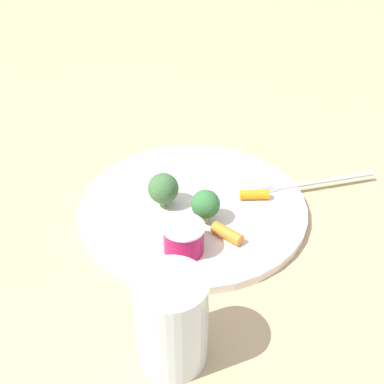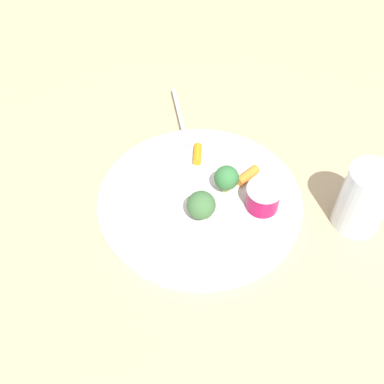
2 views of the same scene
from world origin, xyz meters
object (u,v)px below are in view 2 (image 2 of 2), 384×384
(sauce_cup, at_px, (263,198))
(carrot_stick_1, at_px, (248,175))
(plate, at_px, (200,199))
(broccoli_floret_0, at_px, (227,178))
(carrot_stick_0, at_px, (196,154))
(drinking_glass, at_px, (364,199))
(fork, at_px, (181,119))
(broccoli_floret_1, at_px, (204,205))

(sauce_cup, bearing_deg, carrot_stick_1, -74.99)
(plate, bearing_deg, broccoli_floret_0, -163.90)
(plate, relative_size, carrot_stick_0, 7.72)
(broccoli_floret_0, xyz_separation_m, carrot_stick_1, (-0.04, -0.02, -0.02))
(carrot_stick_1, bearing_deg, drinking_glass, 152.02)
(carrot_stick_0, distance_m, drinking_glass, 0.27)
(sauce_cup, bearing_deg, drinking_glass, 169.77)
(carrot_stick_0, relative_size, drinking_glass, 0.39)
(broccoli_floret_0, relative_size, fork, 0.26)
(broccoli_floret_0, bearing_deg, carrot_stick_1, -148.02)
(sauce_cup, distance_m, drinking_glass, 0.14)
(sauce_cup, xyz_separation_m, drinking_glass, (-0.14, 0.02, 0.02))
(carrot_stick_0, distance_m, fork, 0.10)
(broccoli_floret_0, bearing_deg, fork, -68.62)
(sauce_cup, relative_size, carrot_stick_1, 1.24)
(drinking_glass, bearing_deg, broccoli_floret_1, -1.63)
(sauce_cup, bearing_deg, plate, -13.16)
(broccoli_floret_0, bearing_deg, drinking_glass, 162.89)
(sauce_cup, xyz_separation_m, fork, (0.12, -0.20, -0.02))
(fork, height_order, drinking_glass, drinking_glass)
(sauce_cup, relative_size, fork, 0.28)
(broccoli_floret_0, distance_m, fork, 0.18)
(broccoli_floret_0, height_order, fork, broccoli_floret_0)
(broccoli_floret_1, relative_size, drinking_glass, 0.47)
(sauce_cup, height_order, drinking_glass, drinking_glass)
(broccoli_floret_0, bearing_deg, plate, 16.10)
(broccoli_floret_0, bearing_deg, sauce_cup, 147.12)
(carrot_stick_0, bearing_deg, broccoli_floret_0, 119.92)
(sauce_cup, bearing_deg, broccoli_floret_0, -32.88)
(plate, xyz_separation_m, fork, (0.03, -0.18, 0.01))
(carrot_stick_1, xyz_separation_m, drinking_glass, (-0.15, 0.08, 0.03))
(drinking_glass, bearing_deg, fork, -41.84)
(broccoli_floret_0, distance_m, carrot_stick_1, 0.05)
(broccoli_floret_0, xyz_separation_m, carrot_stick_0, (0.04, -0.07, -0.02))
(sauce_cup, relative_size, broccoli_floret_0, 1.10)
(fork, bearing_deg, carrot_stick_1, 124.94)
(broccoli_floret_0, relative_size, carrot_stick_1, 1.13)
(broccoli_floret_1, relative_size, fork, 0.27)
(broccoli_floret_1, height_order, carrot_stick_0, broccoli_floret_1)
(broccoli_floret_1, bearing_deg, carrot_stick_0, -86.84)
(sauce_cup, height_order, broccoli_floret_1, broccoli_floret_1)
(broccoli_floret_1, xyz_separation_m, drinking_glass, (-0.22, 0.01, 0.01))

